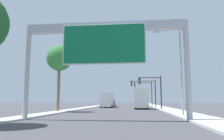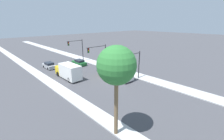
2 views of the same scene
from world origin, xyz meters
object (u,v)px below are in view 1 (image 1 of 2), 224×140
object	(u,v)px
sign_gantry	(104,43)
car_near_center	(112,103)
traffic_light_far_intersection	(146,89)
truck_box_secondary	(107,100)
traffic_light_near_intersection	(153,87)
traffic_light_mid_block	(147,88)
palm_tree_background	(60,59)
car_near_left	(139,104)
street_lamp_right	(178,63)
truck_box_primary	(141,99)

from	to	relation	value
sign_gantry	car_near_center	world-z (taller)	sign_gantry
traffic_light_far_intersection	truck_box_secondary	bearing A→B (deg)	-130.40
car_near_center	traffic_light_far_intersection	distance (m)	9.45
sign_gantry	traffic_light_near_intersection	size ratio (longest dim) A/B	2.37
traffic_light_near_intersection	traffic_light_mid_block	size ratio (longest dim) A/B	0.95
traffic_light_far_intersection	palm_tree_background	size ratio (longest dim) A/B	0.69
sign_gantry	traffic_light_mid_block	world-z (taller)	sign_gantry
traffic_light_mid_block	sign_gantry	bearing A→B (deg)	-99.24
car_near_center	car_near_left	bearing A→B (deg)	-20.38
sign_gantry	street_lamp_right	xyz separation A→B (m)	(6.53, 4.25, -1.10)
car_near_left	palm_tree_background	world-z (taller)	palm_tree_background
traffic_light_near_intersection	truck_box_primary	bearing A→B (deg)	122.73
car_near_center	sign_gantry	bearing A→B (deg)	-84.96
traffic_light_mid_block	palm_tree_background	world-z (taller)	palm_tree_background
truck_box_secondary	traffic_light_far_intersection	bearing A→B (deg)	49.60
street_lamp_right	sign_gantry	bearing A→B (deg)	-146.96
traffic_light_mid_block	truck_box_primary	bearing A→B (deg)	-101.41
truck_box_secondary	traffic_light_far_intersection	size ratio (longest dim) A/B	1.13
truck_box_secondary	street_lamp_right	xyz separation A→B (m)	(10.03, -25.61, 3.48)
traffic_light_mid_block	traffic_light_far_intersection	xyz separation A→B (m)	(0.33, 10.00, 0.21)
traffic_light_near_intersection	palm_tree_background	xyz separation A→B (m)	(-13.44, -8.07, 3.50)
street_lamp_right	truck_box_secondary	bearing A→B (deg)	111.39
sign_gantry	palm_tree_background	xyz separation A→B (m)	(-7.98, 12.05, 1.16)
traffic_light_near_intersection	traffic_light_mid_block	xyz separation A→B (m)	(-0.56, 10.00, 0.30)
sign_gantry	traffic_light_mid_block	xyz separation A→B (m)	(4.90, 30.12, -2.05)
traffic_light_near_intersection	palm_tree_background	world-z (taller)	palm_tree_background
car_near_center	palm_tree_background	distance (m)	28.79
traffic_light_near_intersection	street_lamp_right	xyz separation A→B (m)	(1.07, -15.87, 1.25)
truck_box_primary	traffic_light_near_intersection	distance (m)	4.16
traffic_light_near_intersection	street_lamp_right	bearing A→B (deg)	-86.14
sign_gantry	truck_box_secondary	distance (m)	30.41
truck_box_primary	street_lamp_right	world-z (taller)	street_lamp_right
sign_gantry	truck_box_secondary	world-z (taller)	sign_gantry
truck_box_secondary	street_lamp_right	world-z (taller)	street_lamp_right
truck_box_secondary	street_lamp_right	size ratio (longest dim) A/B	0.84
truck_box_secondary	palm_tree_background	xyz separation A→B (m)	(-4.48, -17.80, 5.74)
car_near_left	traffic_light_near_intersection	distance (m)	17.39
car_near_center	truck_box_primary	world-z (taller)	truck_box_primary
truck_box_primary	traffic_light_far_intersection	bearing A→B (deg)	84.15
car_near_center	street_lamp_right	world-z (taller)	street_lamp_right
traffic_light_mid_block	palm_tree_background	size ratio (longest dim) A/B	0.65
traffic_light_mid_block	street_lamp_right	xyz separation A→B (m)	(1.63, -25.87, 0.95)
truck_box_primary	sign_gantry	bearing A→B (deg)	-98.59
car_near_left	car_near_center	bearing A→B (deg)	159.62
car_near_center	truck_box_secondary	bearing A→B (deg)	-90.00
truck_box_secondary	traffic_light_near_intersection	world-z (taller)	traffic_light_near_intersection
sign_gantry	car_near_left	world-z (taller)	sign_gantry
car_near_left	traffic_light_near_intersection	bearing A→B (deg)	-83.42
traffic_light_near_intersection	traffic_light_mid_block	distance (m)	10.02
palm_tree_background	traffic_light_far_intersection	bearing A→B (deg)	64.78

